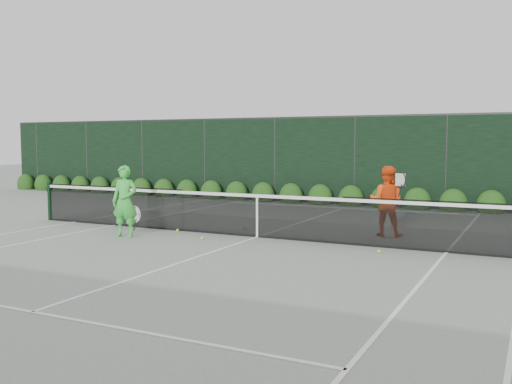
% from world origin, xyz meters
% --- Properties ---
extents(ground, '(80.00, 80.00, 0.00)m').
position_xyz_m(ground, '(0.00, 0.00, 0.00)').
color(ground, gray).
rests_on(ground, ground).
extents(tennis_net, '(12.90, 0.10, 1.07)m').
position_xyz_m(tennis_net, '(-0.02, 0.00, 0.53)').
color(tennis_net, black).
rests_on(tennis_net, ground).
extents(player_woman, '(0.69, 0.52, 1.63)m').
position_xyz_m(player_woman, '(-2.72, -1.27, 0.81)').
color(player_woman, green).
rests_on(player_woman, ground).
extents(player_man, '(0.90, 0.66, 1.61)m').
position_xyz_m(player_man, '(2.57, 1.48, 0.81)').
color(player_man, '#FF5415').
rests_on(player_man, ground).
extents(court_lines, '(11.03, 23.83, 0.01)m').
position_xyz_m(court_lines, '(0.00, 0.00, 0.01)').
color(court_lines, white).
rests_on(court_lines, ground).
extents(windscreen_fence, '(32.00, 21.07, 3.06)m').
position_xyz_m(windscreen_fence, '(0.00, -2.71, 1.51)').
color(windscreen_fence, black).
rests_on(windscreen_fence, ground).
extents(hedge_row, '(31.66, 0.65, 0.94)m').
position_xyz_m(hedge_row, '(-0.00, 7.15, 0.23)').
color(hedge_row, '#183D10').
rests_on(hedge_row, ground).
extents(tennis_balls, '(5.07, 1.94, 0.07)m').
position_xyz_m(tennis_balls, '(-0.10, 0.06, 0.03)').
color(tennis_balls, '#D3EA34').
rests_on(tennis_balls, ground).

